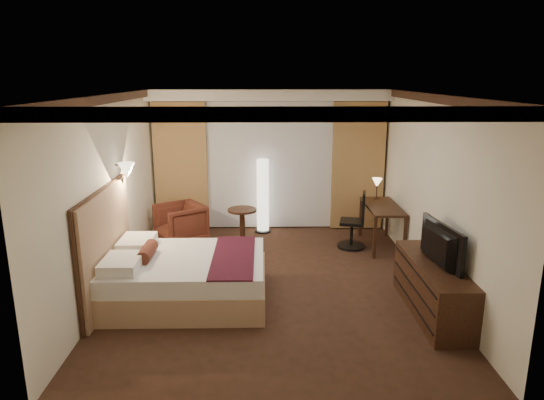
{
  "coord_description": "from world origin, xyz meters",
  "views": [
    {
      "loc": [
        -0.13,
        -6.55,
        2.93
      ],
      "look_at": [
        0.0,
        0.4,
        1.15
      ],
      "focal_mm": 32.0,
      "sensor_mm": 36.0,
      "label": 1
    }
  ],
  "objects_px": {
    "armchair": "(180,222)",
    "desk": "(381,226)",
    "bed": "(188,278)",
    "television": "(434,241)",
    "side_table": "(242,224)",
    "dresser": "(432,288)",
    "office_chair": "(352,220)",
    "floor_lamp": "(263,196)"
  },
  "relations": [
    {
      "from": "armchair",
      "to": "desk",
      "type": "bearing_deg",
      "value": 52.29
    },
    {
      "from": "bed",
      "to": "television",
      "type": "distance_m",
      "value": 3.23
    },
    {
      "from": "side_table",
      "to": "television",
      "type": "distance_m",
      "value": 3.89
    },
    {
      "from": "bed",
      "to": "dresser",
      "type": "bearing_deg",
      "value": -8.43
    },
    {
      "from": "side_table",
      "to": "television",
      "type": "bearing_deg",
      "value": -49.52
    },
    {
      "from": "armchair",
      "to": "office_chair",
      "type": "xyz_separation_m",
      "value": [
        3.04,
        -0.32,
        0.11
      ]
    },
    {
      "from": "armchair",
      "to": "floor_lamp",
      "type": "xyz_separation_m",
      "value": [
        1.49,
        0.59,
        0.32
      ]
    },
    {
      "from": "side_table",
      "to": "office_chair",
      "type": "bearing_deg",
      "value": -13.3
    },
    {
      "from": "side_table",
      "to": "desk",
      "type": "bearing_deg",
      "value": -9.37
    },
    {
      "from": "bed",
      "to": "armchair",
      "type": "height_order",
      "value": "armchair"
    },
    {
      "from": "armchair",
      "to": "dresser",
      "type": "height_order",
      "value": "armchair"
    },
    {
      "from": "side_table",
      "to": "television",
      "type": "xyz_separation_m",
      "value": [
        2.49,
        -2.91,
        0.68
      ]
    },
    {
      "from": "desk",
      "to": "side_table",
      "type": "bearing_deg",
      "value": 170.63
    },
    {
      "from": "television",
      "to": "bed",
      "type": "bearing_deg",
      "value": 74.13
    },
    {
      "from": "dresser",
      "to": "television",
      "type": "height_order",
      "value": "television"
    },
    {
      "from": "armchair",
      "to": "floor_lamp",
      "type": "distance_m",
      "value": 1.63
    },
    {
      "from": "side_table",
      "to": "desk",
      "type": "distance_m",
      "value": 2.5
    },
    {
      "from": "armchair",
      "to": "floor_lamp",
      "type": "bearing_deg",
      "value": 78.36
    },
    {
      "from": "bed",
      "to": "armchair",
      "type": "distance_m",
      "value": 2.36
    },
    {
      "from": "dresser",
      "to": "side_table",
      "type": "bearing_deg",
      "value": 130.82
    },
    {
      "from": "floor_lamp",
      "to": "dresser",
      "type": "relative_size",
      "value": 0.82
    },
    {
      "from": "side_table",
      "to": "television",
      "type": "height_order",
      "value": "television"
    },
    {
      "from": "side_table",
      "to": "desk",
      "type": "xyz_separation_m",
      "value": [
        2.47,
        -0.41,
        0.08
      ]
    },
    {
      "from": "desk",
      "to": "television",
      "type": "height_order",
      "value": "television"
    },
    {
      "from": "dresser",
      "to": "office_chair",
      "type": "bearing_deg",
      "value": 103.36
    },
    {
      "from": "side_table",
      "to": "office_chair",
      "type": "relative_size",
      "value": 0.58
    },
    {
      "from": "side_table",
      "to": "dresser",
      "type": "bearing_deg",
      "value": -49.18
    },
    {
      "from": "armchair",
      "to": "side_table",
      "type": "height_order",
      "value": "armchair"
    },
    {
      "from": "bed",
      "to": "desk",
      "type": "distance_m",
      "value": 3.71
    },
    {
      "from": "armchair",
      "to": "television",
      "type": "relative_size",
      "value": 0.77
    },
    {
      "from": "bed",
      "to": "armchair",
      "type": "relative_size",
      "value": 2.64
    },
    {
      "from": "armchair",
      "to": "desk",
      "type": "height_order",
      "value": "armchair"
    },
    {
      "from": "bed",
      "to": "office_chair",
      "type": "height_order",
      "value": "office_chair"
    },
    {
      "from": "armchair",
      "to": "television",
      "type": "bearing_deg",
      "value": 18.97
    },
    {
      "from": "bed",
      "to": "armchair",
      "type": "bearing_deg",
      "value": 101.56
    },
    {
      "from": "bed",
      "to": "office_chair",
      "type": "xyz_separation_m",
      "value": [
        2.57,
        1.99,
        0.2
      ]
    },
    {
      "from": "office_chair",
      "to": "television",
      "type": "relative_size",
      "value": 0.99
    },
    {
      "from": "bed",
      "to": "desk",
      "type": "height_order",
      "value": "desk"
    },
    {
      "from": "side_table",
      "to": "floor_lamp",
      "type": "height_order",
      "value": "floor_lamp"
    },
    {
      "from": "desk",
      "to": "office_chair",
      "type": "relative_size",
      "value": 1.27
    },
    {
      "from": "bed",
      "to": "dresser",
      "type": "height_order",
      "value": "dresser"
    },
    {
      "from": "side_table",
      "to": "bed",
      "type": "bearing_deg",
      "value": -104.61
    }
  ]
}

